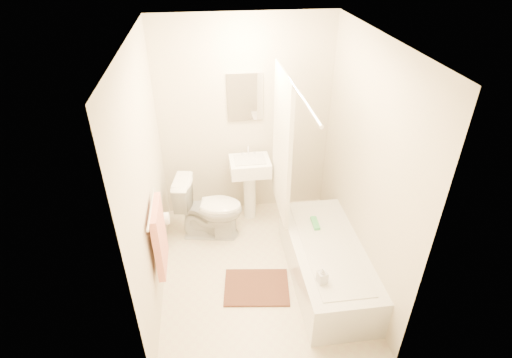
{
  "coord_description": "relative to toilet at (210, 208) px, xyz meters",
  "views": [
    {
      "loc": [
        -0.44,
        -3.06,
        3.1
      ],
      "look_at": [
        0.0,
        0.25,
        1.0
      ],
      "focal_mm": 28.0,
      "sensor_mm": 36.0,
      "label": 1
    }
  ],
  "objects": [
    {
      "name": "floor",
      "position": [
        0.48,
        -0.68,
        -0.37
      ],
      "size": [
        2.4,
        2.4,
        0.0
      ],
      "primitive_type": "plane",
      "color": "beige",
      "rests_on": "ground"
    },
    {
      "name": "ceiling",
      "position": [
        0.48,
        -0.68,
        2.03
      ],
      "size": [
        2.4,
        2.4,
        0.0
      ],
      "primitive_type": "plane",
      "color": "white",
      "rests_on": "ground"
    },
    {
      "name": "wall_back",
      "position": [
        0.48,
        0.52,
        0.83
      ],
      "size": [
        2.0,
        0.02,
        2.4
      ],
      "primitive_type": "cube",
      "color": "beige",
      "rests_on": "ground"
    },
    {
      "name": "wall_left",
      "position": [
        -0.52,
        -0.68,
        0.83
      ],
      "size": [
        0.02,
        2.4,
        2.4
      ],
      "primitive_type": "cube",
      "color": "beige",
      "rests_on": "ground"
    },
    {
      "name": "wall_right",
      "position": [
        1.48,
        -0.68,
        0.83
      ],
      "size": [
        0.02,
        2.4,
        2.4
      ],
      "primitive_type": "cube",
      "color": "beige",
      "rests_on": "ground"
    },
    {
      "name": "mirror",
      "position": [
        0.48,
        0.5,
        1.13
      ],
      "size": [
        0.4,
        0.03,
        0.55
      ],
      "primitive_type": "cube",
      "color": "white",
      "rests_on": "wall_back"
    },
    {
      "name": "curtain_rod",
      "position": [
        0.78,
        -0.58,
        1.63
      ],
      "size": [
        0.03,
        1.7,
        0.03
      ],
      "primitive_type": "cylinder",
      "rotation": [
        1.57,
        0.0,
        0.0
      ],
      "color": "silver",
      "rests_on": "wall_back"
    },
    {
      "name": "shower_curtain",
      "position": [
        0.78,
        -0.18,
        0.85
      ],
      "size": [
        0.04,
        0.8,
        1.55
      ],
      "primitive_type": "cube",
      "color": "silver",
      "rests_on": "curtain_rod"
    },
    {
      "name": "towel_bar",
      "position": [
        -0.48,
        -0.93,
        0.73
      ],
      "size": [
        0.02,
        0.6,
        0.02
      ],
      "primitive_type": "cylinder",
      "rotation": [
        1.57,
        0.0,
        0.0
      ],
      "color": "silver",
      "rests_on": "wall_left"
    },
    {
      "name": "towel",
      "position": [
        -0.45,
        -0.93,
        0.41
      ],
      "size": [
        0.06,
        0.45,
        0.66
      ],
      "primitive_type": "cube",
      "color": "#CC7266",
      "rests_on": "towel_bar"
    },
    {
      "name": "toilet_paper",
      "position": [
        -0.45,
        -0.56,
        0.33
      ],
      "size": [
        0.11,
        0.12,
        0.12
      ],
      "primitive_type": "cylinder",
      "rotation": [
        0.0,
        1.57,
        0.0
      ],
      "color": "white",
      "rests_on": "wall_left"
    },
    {
      "name": "toilet",
      "position": [
        0.0,
        0.0,
        0.0
      ],
      "size": [
        0.82,
        0.55,
        0.75
      ],
      "primitive_type": "imported",
      "rotation": [
        0.0,
        0.0,
        1.4
      ],
      "color": "silver",
      "rests_on": "floor"
    },
    {
      "name": "sink",
      "position": [
        0.5,
        0.27,
        0.08
      ],
      "size": [
        0.47,
        0.38,
        0.91
      ],
      "primitive_type": null,
      "rotation": [
        0.0,
        0.0,
        0.01
      ],
      "color": "white",
      "rests_on": "floor"
    },
    {
      "name": "bathtub",
      "position": [
        1.14,
        -0.88,
        -0.16
      ],
      "size": [
        0.68,
        1.56,
        0.44
      ],
      "primitive_type": null,
      "color": "silver",
      "rests_on": "floor"
    },
    {
      "name": "bath_mat",
      "position": [
        0.42,
        -0.92,
        -0.36
      ],
      "size": [
        0.7,
        0.56,
        0.02
      ],
      "primitive_type": "cube",
      "rotation": [
        0.0,
        0.0,
        -0.13
      ],
      "color": "#472119",
      "rests_on": "floor"
    },
    {
      "name": "soap_bottle",
      "position": [
        0.95,
        -1.33,
        0.15
      ],
      "size": [
        0.1,
        0.1,
        0.18
      ],
      "primitive_type": "imported",
      "rotation": [
        0.0,
        0.0,
        0.24
      ],
      "color": "silver",
      "rests_on": "bathtub"
    },
    {
      "name": "scrub_brush",
      "position": [
        1.1,
        -0.54,
        0.08
      ],
      "size": [
        0.07,
        0.21,
        0.04
      ],
      "primitive_type": "cube",
      "rotation": [
        0.0,
        0.0,
        -0.03
      ],
      "color": "#46B65F",
      "rests_on": "bathtub"
    }
  ]
}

